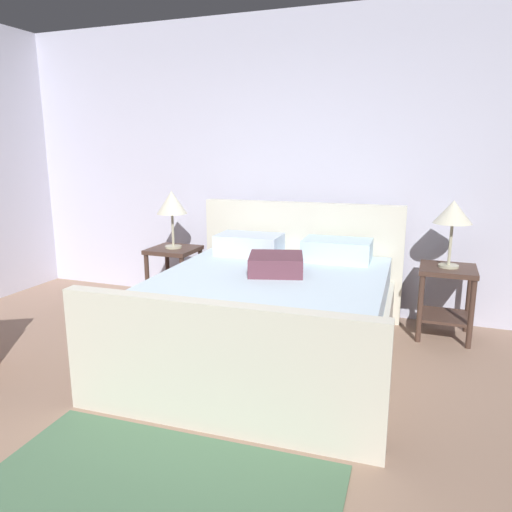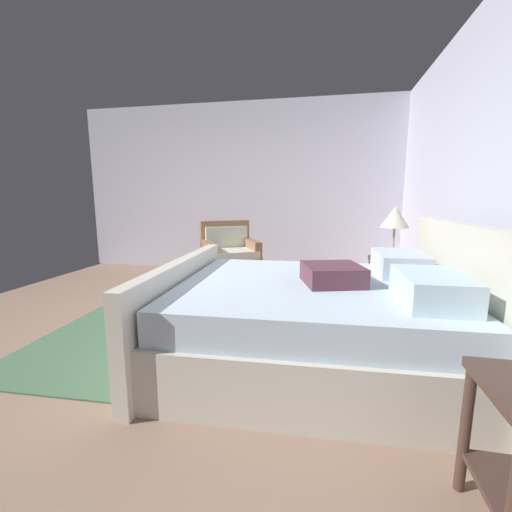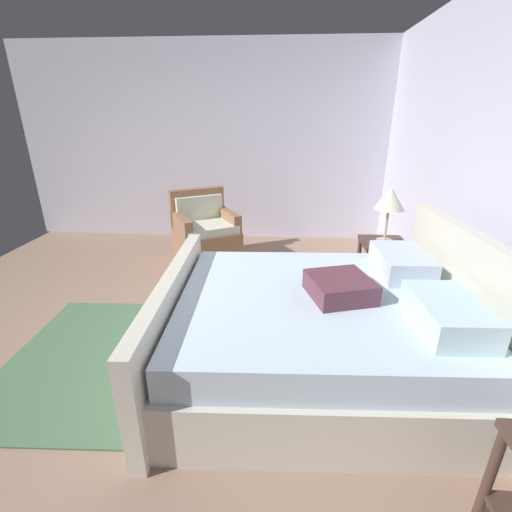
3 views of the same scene
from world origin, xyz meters
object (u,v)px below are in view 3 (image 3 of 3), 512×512
armchair (205,234)px  nightstand_left (382,259)px  table_lamp_left (390,200)px  bed (321,329)px

armchair → nightstand_left: bearing=67.0°
table_lamp_left → armchair: table_lamp_left is taller
bed → armchair: bed is taller
bed → table_lamp_left: (-1.24, 0.74, 0.69)m
bed → table_lamp_left: 1.60m
bed → armchair: (-2.10, -1.29, 0.01)m
nightstand_left → armchair: bearing=-113.0°
bed → armchair: bearing=-148.5°
bed → table_lamp_left: size_ratio=4.05×
bed → nightstand_left: 1.45m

